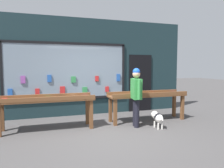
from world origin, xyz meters
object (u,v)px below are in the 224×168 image
at_px(display_table_left, 47,102).
at_px(person_browsing, 136,93).
at_px(display_table_right, 147,97).
at_px(small_dog, 158,117).

xyz_separation_m(display_table_left, person_browsing, (2.34, -0.51, 0.21)).
relative_size(display_table_right, person_browsing, 1.50).
distance_m(display_table_left, person_browsing, 2.41).
bearing_deg(display_table_left, person_browsing, -12.21).
distance_m(display_table_right, small_dog, 0.92).
bearing_deg(display_table_left, display_table_right, -0.07).
distance_m(display_table_left, display_table_right, 2.96).
bearing_deg(person_browsing, display_table_left, 87.83).
bearing_deg(display_table_right, person_browsing, -141.07).
height_order(display_table_left, person_browsing, person_browsing).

